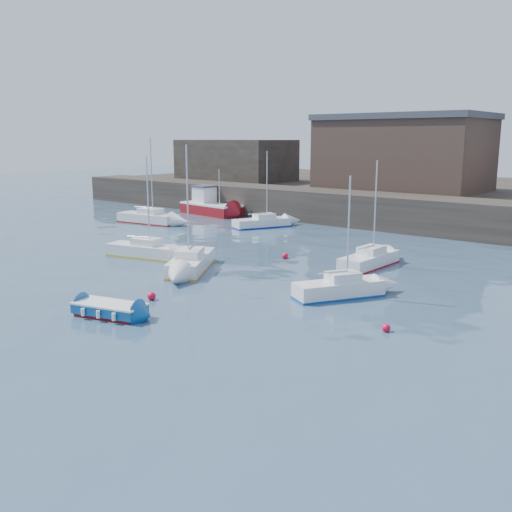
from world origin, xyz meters
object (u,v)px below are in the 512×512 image
Objects in this scene: sailboat_a at (144,250)px; fishing_boat at (210,205)px; buoy_mid at (386,332)px; buoy_far at (285,259)px; sailboat_b at (191,262)px; buoy_near at (152,300)px; sailboat_f at (369,260)px; sailboat_c at (339,288)px; sailboat_e at (148,218)px; blue_dinghy at (110,309)px; sailboat_h at (262,222)px.

fishing_boat is at bearing 122.50° from sailboat_a.
buoy_mid is 0.86× the size of buoy_far.
sailboat_b is 21.06× the size of buoy_mid.
buoy_near is (3.29, -5.98, -0.50)m from sailboat_b.
sailboat_f is 18.39× the size of buoy_mid.
fishing_boat is 20.99× the size of buoy_mid.
fishing_boat is 1.23× the size of sailboat_c.
sailboat_c is 0.93× the size of sailboat_f.
sailboat_c is (27.81, -19.29, -0.47)m from fishing_boat.
sailboat_f is at bearing -7.81° from sailboat_e.
buoy_mid is at bearing -10.04° from sailboat_a.
sailboat_c reaches higher than buoy_mid.
blue_dinghy is 10.07× the size of buoy_mid.
blue_dinghy is 29.43m from sailboat_e.
buoy_near is at bearing -51.13° from fishing_boat.
sailboat_a is 9.69m from buoy_far.
sailboat_b is 1.11× the size of sailboat_h.
sailboat_f reaches higher than sailboat_c.
buoy_near is (-7.05, -6.46, -0.47)m from sailboat_c.
sailboat_a is at bearing 133.67° from blue_dinghy.
sailboat_b is (5.31, -0.68, 0.02)m from sailboat_a.
sailboat_c is 5.49m from buoy_mid.
sailboat_c is 9.84m from buoy_far.
buoy_far is at bearing 68.71° from sailboat_b.
buoy_near is at bearing -64.25° from sailboat_h.
fishing_boat is 22.63m from sailboat_a.
sailboat_b is 14.96m from buoy_mid.
sailboat_f reaches higher than buoy_mid.
sailboat_e reaches higher than buoy_far.
buoy_near is 1.19× the size of buoy_mid.
fishing_boat reaches higher than buoy_far.
buoy_far is at bearing -44.76° from sailboat_h.
sailboat_e is (-21.35, 20.26, 0.17)m from blue_dinghy.
sailboat_b is at bearing -32.88° from sailboat_e.
sailboat_e reaches higher than buoy_mid.
sailboat_h reaches higher than sailboat_c.
blue_dinghy is at bearing -124.10° from sailboat_c.
sailboat_e is (-27.76, 10.78, 0.05)m from sailboat_c.
buoy_mid is at bearing -40.83° from sailboat_h.
sailboat_a reaches higher than sailboat_c.
fishing_boat is 1.11× the size of sailboat_a.
fishing_boat is 1.00× the size of sailboat_b.
sailboat_e reaches higher than buoy_near.
blue_dinghy reaches higher than buoy_far.
sailboat_b reaches higher than blue_dinghy.
fishing_boat is at bearing 131.47° from sailboat_b.
sailboat_h is 15.87× the size of buoy_near.
sailboat_f is 5.82m from buoy_far.
blue_dinghy is 27.69m from sailboat_h.
sailboat_b is 11.24m from sailboat_f.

